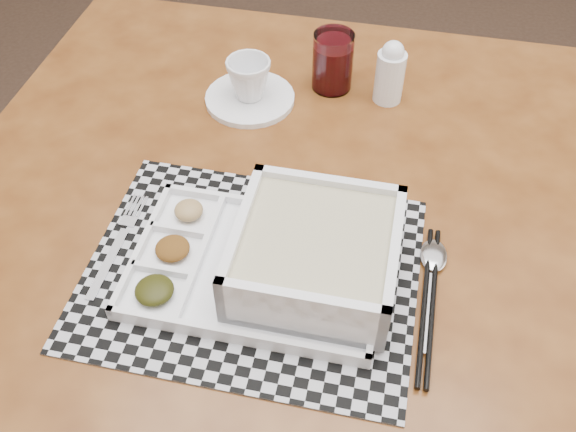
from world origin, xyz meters
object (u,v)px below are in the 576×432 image
object	(u,v)px
cup	(249,79)
creamer_bottle	(390,73)
serving_tray	(299,258)
dining_table	(284,236)
juice_glass	(333,63)

from	to	relation	value
cup	creamer_bottle	distance (m)	0.23
serving_tray	dining_table	bearing A→B (deg)	107.95
creamer_bottle	dining_table	bearing A→B (deg)	-116.43
dining_table	cup	world-z (taller)	cup
serving_tray	creamer_bottle	xyz separation A→B (m)	(0.09, 0.39, 0.02)
cup	juice_glass	bearing A→B (deg)	11.81
cup	creamer_bottle	xyz separation A→B (m)	(0.23, 0.04, 0.01)
juice_glass	cup	bearing A→B (deg)	-154.19
juice_glass	creamer_bottle	xyz separation A→B (m)	(0.10, -0.02, 0.01)
dining_table	juice_glass	bearing A→B (deg)	82.95
serving_tray	juice_glass	xyz separation A→B (m)	(-0.01, 0.41, 0.01)
dining_table	juice_glass	distance (m)	0.31
creamer_bottle	cup	bearing A→B (deg)	-169.32
juice_glass	creamer_bottle	bearing A→B (deg)	-11.82
serving_tray	juice_glass	distance (m)	0.41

